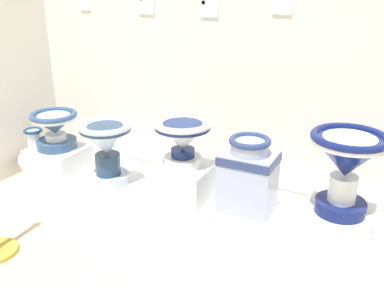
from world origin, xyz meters
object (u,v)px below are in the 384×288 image
at_px(antique_toilet_central_ornate, 183,136).
at_px(info_placard_fourth, 283,3).
at_px(antique_toilet_broad_patterned, 347,160).
at_px(info_placard_third, 209,8).
at_px(antique_toilet_rightmost, 248,174).
at_px(antique_toilet_slender_white, 55,126).
at_px(plinth_block_slender_white, 59,160).
at_px(plinth_block_rightmost, 246,217).
at_px(info_placard_first, 84,0).
at_px(plinth_block_central_ornate, 183,184).
at_px(info_placard_second, 146,5).
at_px(decorative_vase_companion, 37,158).
at_px(plinth_block_squat_floral, 110,186).
at_px(antique_toilet_squat_floral, 106,145).
at_px(plinth_block_broad_patterned, 337,229).

height_order(antique_toilet_central_ornate, info_placard_fourth, info_placard_fourth).
distance_m(antique_toilet_broad_patterned, info_placard_third, 1.37).
relative_size(antique_toilet_central_ornate, antique_toilet_rightmost, 0.82).
bearing_deg(info_placard_third, antique_toilet_broad_patterned, -27.26).
bearing_deg(antique_toilet_slender_white, plinth_block_slender_white, 90.00).
relative_size(plinth_block_rightmost, info_placard_fourth, 2.81).
relative_size(antique_toilet_slender_white, antique_toilet_central_ornate, 0.93).
height_order(antique_toilet_central_ornate, info_placard_first, info_placard_first).
distance_m(plinth_block_central_ornate, info_placard_third, 1.20).
relative_size(plinth_block_slender_white, info_placard_second, 3.02).
bearing_deg(info_placard_second, info_placard_first, -180.00).
bearing_deg(decorative_vase_companion, info_placard_fourth, 14.71).
bearing_deg(plinth_block_squat_floral, antique_toilet_squat_floral, 180.00).
relative_size(antique_toilet_slender_white, info_placard_first, 2.34).
bearing_deg(plinth_block_central_ornate, antique_toilet_central_ornate, 0.00).
bearing_deg(antique_toilet_slender_white, info_placard_second, 41.16).
bearing_deg(antique_toilet_broad_patterned, plinth_block_slender_white, 178.38).
relative_size(plinth_block_central_ornate, plinth_block_rightmost, 0.97).
bearing_deg(antique_toilet_slender_white, antique_toilet_squat_floral, -7.88).
xyz_separation_m(plinth_block_slender_white, antique_toilet_broad_patterned, (2.10, -0.06, 0.43)).
distance_m(plinth_block_squat_floral, antique_toilet_squat_floral, 0.32).
xyz_separation_m(plinth_block_broad_patterned, decorative_vase_companion, (-2.35, 0.07, -0.04)).
distance_m(info_placard_first, info_placard_third, 1.07).
distance_m(plinth_block_slender_white, plinth_block_broad_patterned, 2.10).
height_order(plinth_block_slender_white, plinth_block_central_ornate, plinth_block_central_ornate).
distance_m(plinth_block_central_ornate, info_placard_first, 1.65).
relative_size(info_placard_fourth, decorative_vase_companion, 0.34).
xyz_separation_m(antique_toilet_slender_white, antique_toilet_broad_patterned, (2.10, -0.06, 0.15)).
bearing_deg(info_placard_first, plinth_block_rightmost, -19.22).
relative_size(plinth_block_squat_floral, info_placard_third, 2.95).
height_order(plinth_block_central_ornate, antique_toilet_broad_patterned, antique_toilet_broad_patterned).
distance_m(antique_toilet_slender_white, info_placard_fourth, 1.86).
xyz_separation_m(plinth_block_rightmost, info_placard_fourth, (-0.02, 0.55, 1.22)).
bearing_deg(info_placard_first, info_placard_fourth, 0.00).
bearing_deg(antique_toilet_broad_patterned, plinth_block_rightmost, -178.62).
distance_m(antique_toilet_squat_floral, antique_toilet_rightmost, 1.03).
bearing_deg(info_placard_fourth, plinth_block_rightmost, -88.07).
bearing_deg(plinth_block_broad_patterned, antique_toilet_slender_white, 178.38).
relative_size(plinth_block_central_ornate, info_placard_second, 2.81).
distance_m(plinth_block_central_ornate, decorative_vase_companion, 1.34).
bearing_deg(plinth_block_squat_floral, antique_toilet_rightmost, 0.15).
relative_size(plinth_block_broad_patterned, info_placard_second, 2.90).
distance_m(info_placard_second, info_placard_third, 0.50).
bearing_deg(antique_toilet_slender_white, info_placard_third, 24.62).
bearing_deg(info_placard_third, decorative_vase_companion, -160.00).
bearing_deg(info_placard_third, antique_toilet_squat_floral, -132.60).
bearing_deg(antique_toilet_squat_floral, plinth_block_squat_floral, 0.00).
distance_m(plinth_block_rightmost, info_placard_second, 1.66).
height_order(plinth_block_squat_floral, plinth_block_rightmost, plinth_block_rightmost).
bearing_deg(antique_toilet_broad_patterned, info_placard_third, 152.74).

